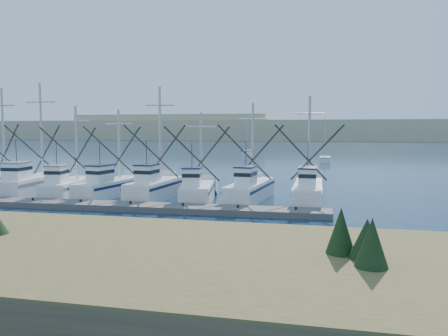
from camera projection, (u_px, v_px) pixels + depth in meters
The scene contains 6 objects.
ground at pixel (227, 232), 25.22m from camera, with size 500.00×500.00×0.00m, color #0B1B34.
floating_dock at pixel (105, 206), 32.41m from camera, with size 32.87×2.19×0.44m, color #66615B.
dune_ridge at pixel (309, 130), 229.14m from camera, with size 360.00×60.00×10.00m, color tan.
trawler_fleet at pixel (124, 187), 37.53m from camera, with size 31.28×8.73×10.15m.
sailboat_near at pixel (325, 160), 76.55m from camera, with size 1.76×5.15×8.10m.
sailboat_far at pixel (246, 153), 98.35m from camera, with size 2.24×6.14×8.10m.
Camera 1 is at (5.06, -24.26, 5.95)m, focal length 35.00 mm.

